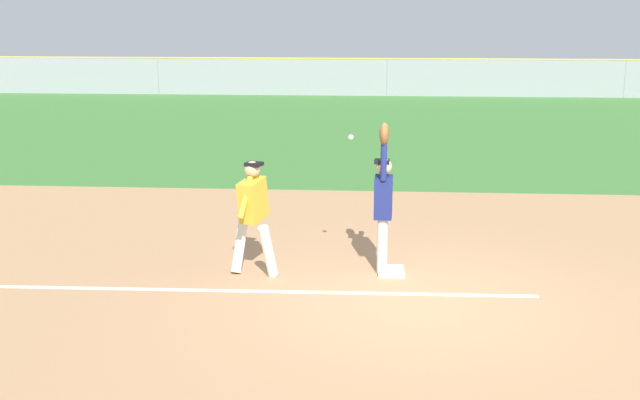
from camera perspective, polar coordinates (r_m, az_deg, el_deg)
name	(u,v)px	position (r m, az deg, el deg)	size (l,w,h in m)	color
ground_plane	(416,302)	(10.50, 7.17, -7.51)	(77.30, 77.30, 0.00)	tan
outfield_grass	(391,127)	(25.62, 5.30, 5.41)	(41.27, 18.36, 0.01)	#3D7533
chalk_foul_line	(108,288)	(11.30, -15.46, -6.33)	(12.00, 0.10, 0.01)	white
first_base	(391,271)	(11.52, 5.29, -5.27)	(0.38, 0.38, 0.08)	white
fielder	(383,199)	(11.29, 4.71, 0.06)	(0.28, 0.89, 2.28)	silver
runner	(253,210)	(11.17, -4.98, -0.75)	(0.76, 0.82, 1.72)	white
baseball	(351,137)	(11.00, 2.31, 4.68)	(0.07, 0.07, 0.07)	white
outfield_fence	(387,77)	(34.64, 5.00, 9.06)	(41.35, 0.08, 1.67)	#93999E
parked_car_green	(227,73)	(38.96, -6.94, 9.32)	(4.48, 2.28, 1.25)	#1E6B33
parked_car_tan	(318,74)	(38.15, -0.13, 9.33)	(4.50, 2.31, 1.25)	tan
parked_car_silver	(418,74)	(38.43, 7.31, 9.25)	(4.56, 2.44, 1.25)	#B7B7BC
parked_car_black	(517,75)	(38.98, 14.40, 8.99)	(4.57, 2.46, 1.25)	black
parked_car_blue	(611,74)	(40.64, 20.77, 8.72)	(4.41, 2.13, 1.25)	#23389E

